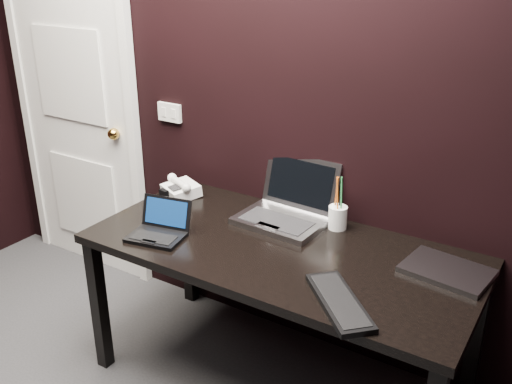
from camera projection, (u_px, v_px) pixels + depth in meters
The scene contains 11 objects.
wall_back at pixel (269, 93), 2.72m from camera, with size 4.00×4.00×0.00m, color black.
door at pixel (76, 108), 3.46m from camera, with size 0.99×0.10×2.14m.
wall_switch at pixel (170, 112), 3.08m from camera, with size 0.15×0.02×0.10m.
desk at pixel (280, 262), 2.51m from camera, with size 1.70×0.80×0.74m.
netbook at pixel (159, 230), 2.56m from camera, with size 0.28×0.26×0.15m.
silver_laptop at pixel (286, 210), 2.70m from camera, with size 0.42×0.38×0.28m.
ext_keyboard at pixel (339, 302), 2.07m from camera, with size 0.37×0.37×0.02m.
closed_laptop at pixel (447, 271), 2.27m from camera, with size 0.36×0.28×0.02m.
desk_phone at pixel (181, 189), 2.98m from camera, with size 0.23×0.22×0.11m.
mobile_phone at pixel (164, 202), 2.82m from camera, with size 0.07×0.06×0.10m.
pen_cup at pixel (338, 216), 2.62m from camera, with size 0.11×0.11×0.25m.
Camera 1 is at (1.38, -0.51, 1.92)m, focal length 40.00 mm.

